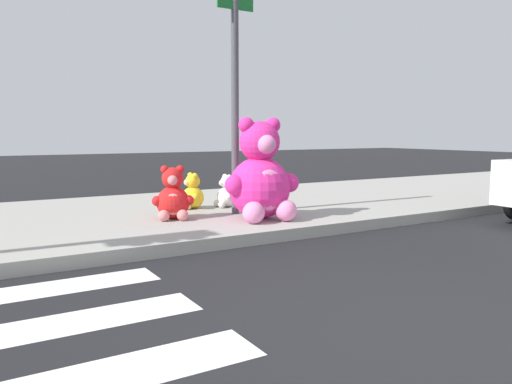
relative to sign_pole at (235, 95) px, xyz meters
name	(u,v)px	position (x,y,z in m)	size (l,w,h in m)	color
ground_plane	(437,350)	(-1.00, -4.40, -1.85)	(60.00, 60.00, 0.00)	black
sidewalk	(151,216)	(-1.00, 0.80, -1.77)	(28.00, 4.40, 0.15)	#9E9B93
sign_pole	(235,95)	(0.00, 0.00, 0.00)	(0.56, 0.11, 3.20)	#4C4C51
plush_pink_large	(261,179)	(0.07, -0.59, -1.15)	(1.05, 0.95, 1.37)	#F22D93
plush_red	(173,198)	(-0.96, 0.00, -1.41)	(0.53, 0.52, 0.73)	red
plush_yellow	(192,194)	(-0.36, 0.75, -1.48)	(0.38, 0.43, 0.55)	yellow
plush_white	(226,194)	(0.17, 0.62, -1.49)	(0.35, 0.40, 0.52)	white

